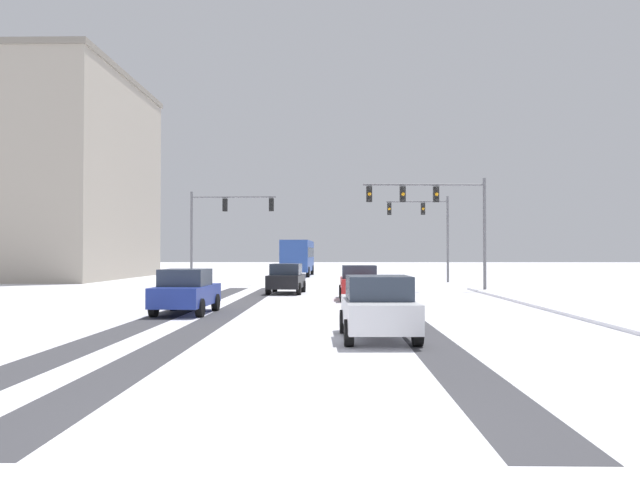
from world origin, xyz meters
The scene contains 13 objects.
ground_plane centered at (0.00, 0.00, 0.00)m, with size 300.00×300.00×0.00m, color white.
wheel_track_left_lane centered at (-5.29, 15.65, 0.00)m, with size 1.16×34.44×0.01m, color #424247.
wheel_track_right_lane centered at (-3.30, 15.65, 0.00)m, with size 1.13×34.44×0.01m, color #424247.
wheel_track_center centered at (2.98, 15.65, 0.00)m, with size 1.18×34.44×0.01m, color #424247.
sidewalk_kerb_right centered at (10.68, 14.09, 0.06)m, with size 4.00×34.44×0.12m, color white.
traffic_signal_near_right centered at (6.47, 29.15, 4.82)m, with size 7.06×0.69×6.50m.
traffic_signal_far_right centered at (7.70, 41.40, 4.58)m, with size 4.70×0.56×6.50m.
traffic_signal_far_left centered at (-7.21, 37.21, 4.64)m, with size 6.01×0.57×6.50m.
car_black_lead centered at (-1.93, 27.29, 0.82)m, with size 2.00×4.18×1.62m.
car_red_second centered at (1.82, 22.60, 0.82)m, with size 1.85×4.11×1.62m.
car_blue_third centered at (-4.72, 15.25, 0.82)m, with size 1.93×4.15×1.62m.
car_white_fourth centered at (1.73, 8.34, 0.82)m, with size 1.93×4.15×1.62m.
bus_oncoming centered at (-2.75, 54.90, 1.99)m, with size 2.85×11.05×3.38m.
Camera 1 is at (0.57, -8.40, 2.19)m, focal length 36.92 mm.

